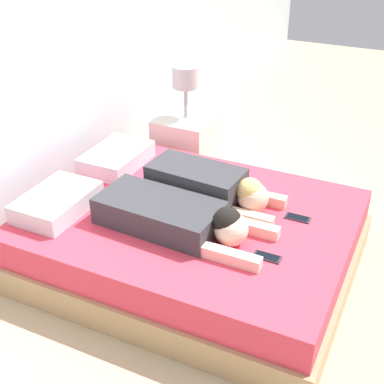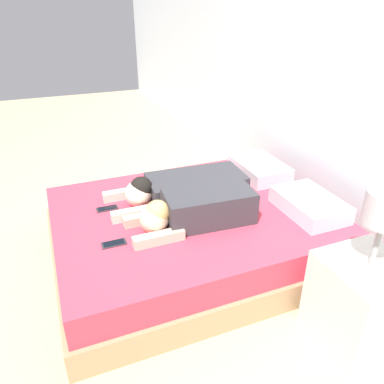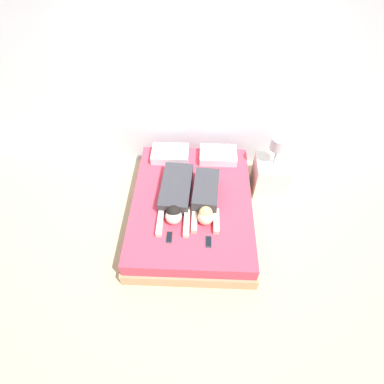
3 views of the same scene
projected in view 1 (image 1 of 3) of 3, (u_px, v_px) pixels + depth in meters
The scene contains 10 objects.
ground_plane at pixel (192, 263), 3.61m from camera, with size 12.00×12.00×0.00m, color tan.
wall_back at pixel (26, 51), 3.39m from camera, with size 12.00×0.06×2.60m.
bed at pixel (192, 239), 3.51m from camera, with size 1.62×2.05×0.41m.
pillow_head_left at pixel (57, 202), 3.39m from camera, with size 0.53×0.36×0.12m.
pillow_head_right at pixel (117, 158), 3.94m from camera, with size 0.53×0.36×0.12m.
person_left at pixel (177, 217), 3.20m from camera, with size 0.42×1.10×0.23m.
person_right at pixel (211, 187), 3.47m from camera, with size 0.36×0.90×0.23m.
cell_phone_left at pixel (267, 257), 2.99m from camera, with size 0.07×0.16×0.01m.
cell_phone_right at pixel (298, 218), 3.34m from camera, with size 0.07×0.16×0.01m.
nightstand at pixel (186, 142), 4.54m from camera, with size 0.45×0.45×0.98m.
Camera 1 is at (-2.60, -1.24, 2.23)m, focal length 50.00 mm.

